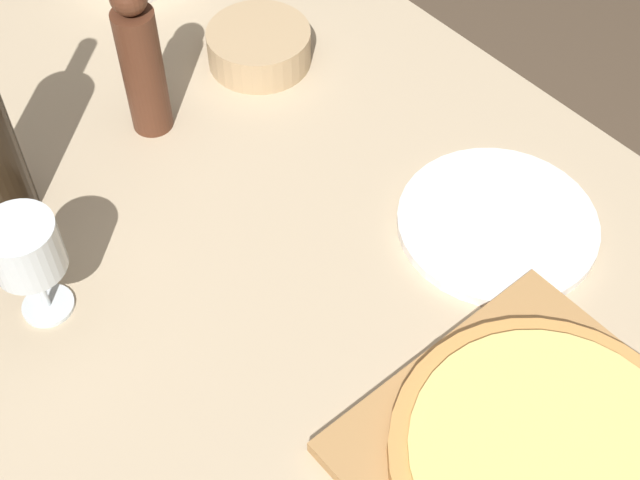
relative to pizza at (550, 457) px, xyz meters
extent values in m
cube|color=tan|center=(-0.04, 0.35, -0.04)|extent=(0.96, 1.65, 0.03)
cylinder|color=brown|center=(0.38, 1.12, -0.42)|extent=(0.06, 0.06, 0.71)
cube|color=#A87A47|center=(0.00, 0.00, -0.02)|extent=(0.35, 0.35, 0.02)
cylinder|color=#C68947|center=(0.00, 0.00, 0.00)|extent=(0.33, 0.33, 0.02)
cylinder|color=#E0C66B|center=(0.00, 0.00, 0.01)|extent=(0.29, 0.29, 0.01)
cylinder|color=#4C2819|center=(-0.02, 0.69, 0.06)|extent=(0.06, 0.06, 0.19)
cylinder|color=silver|center=(-0.29, 0.51, -0.03)|extent=(0.06, 0.06, 0.00)
cylinder|color=silver|center=(-0.29, 0.51, 0.01)|extent=(0.01, 0.01, 0.07)
cylinder|color=silver|center=(-0.29, 0.51, 0.08)|extent=(0.08, 0.08, 0.07)
cylinder|color=tan|center=(0.17, 0.70, 0.00)|extent=(0.15, 0.15, 0.05)
cylinder|color=white|center=(0.20, 0.25, -0.02)|extent=(0.25, 0.25, 0.01)
camera|label=1|loc=(-0.43, -0.15, 0.84)|focal=50.00mm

